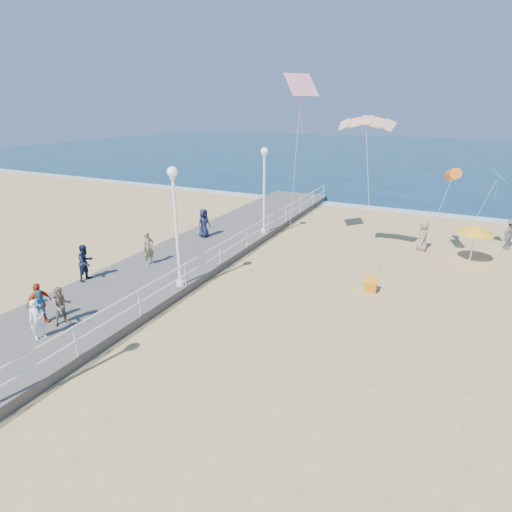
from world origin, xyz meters
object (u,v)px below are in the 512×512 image
at_px(toddler_held, 41,303).
at_px(spectator_4, 204,223).
at_px(woman_holding_toddler, 38,319).
at_px(spectator_7, 86,262).
at_px(beach_walker_a, 511,234).
at_px(beach_walker_c, 423,236).
at_px(lamp_post_far, 264,182).
at_px(spectator_6, 148,248).
at_px(box_kite, 370,286).
at_px(lamp_post_mid, 175,215).
at_px(spectator_3, 39,304).
at_px(spectator_1, 62,306).
at_px(beach_umbrella, 476,230).

height_order(toddler_held, spectator_4, toddler_held).
height_order(woman_holding_toddler, spectator_7, spectator_7).
height_order(beach_walker_a, beach_walker_c, beach_walker_a).
height_order(lamp_post_far, spectator_7, lamp_post_far).
bearing_deg(spectator_4, spectator_6, -164.28).
bearing_deg(lamp_post_far, box_kite, -33.16).
bearing_deg(spectator_6, beach_walker_a, -37.63).
distance_m(lamp_post_far, spectator_6, 8.49).
relative_size(lamp_post_far, box_kite, 8.87).
xyz_separation_m(lamp_post_mid, lamp_post_far, (0.00, 9.00, 0.00)).
bearing_deg(beach_walker_a, spectator_7, 164.47).
xyz_separation_m(spectator_3, box_kite, (10.37, 8.98, -0.91)).
relative_size(spectator_1, spectator_6, 0.86).
xyz_separation_m(woman_holding_toddler, beach_umbrella, (13.67, 15.71, 0.78)).
bearing_deg(box_kite, woman_holding_toddler, -138.44).
xyz_separation_m(spectator_1, spectator_6, (-1.12, 6.13, 0.12)).
relative_size(spectator_1, spectator_7, 0.86).
relative_size(lamp_post_mid, spectator_1, 3.58).
xyz_separation_m(spectator_7, box_kite, (12.01, 5.32, -0.96)).
bearing_deg(spectator_7, lamp_post_mid, -75.53).
relative_size(lamp_post_far, spectator_3, 3.30).
xyz_separation_m(woman_holding_toddler, spectator_4, (-1.19, 12.30, 0.16)).
distance_m(spectator_1, beach_walker_c, 19.32).
bearing_deg(spectator_6, beach_walker_c, -35.06).
xyz_separation_m(toddler_held, beach_walker_c, (10.97, 16.64, -0.83)).
bearing_deg(spectator_3, beach_walker_c, -29.72).
bearing_deg(toddler_held, spectator_6, 30.77).
distance_m(spectator_6, box_kite, 11.03).
xyz_separation_m(woman_holding_toddler, beach_walker_a, (15.75, 19.23, -0.18)).
distance_m(spectator_6, beach_walker_a, 20.79).
distance_m(toddler_held, beach_walker_a, 24.65).
distance_m(woman_holding_toddler, spectator_1, 1.05).
distance_m(woman_holding_toddler, beach_walker_c, 20.14).
bearing_deg(box_kite, spectator_7, -160.17).
bearing_deg(toddler_held, woman_holding_toddler, 154.98).
xyz_separation_m(spectator_3, beach_umbrella, (14.54, 14.98, 0.70)).
xyz_separation_m(woman_holding_toddler, box_kite, (9.50, 9.71, -0.83)).
xyz_separation_m(spectator_7, beach_walker_c, (13.63, 12.40, -0.36)).
xyz_separation_m(lamp_post_far, woman_holding_toddler, (-1.74, -14.78, -2.53)).
relative_size(lamp_post_far, toddler_held, 5.63).
bearing_deg(spectator_6, spectator_1, -152.73).
bearing_deg(lamp_post_mid, beach_walker_a, 43.82).
bearing_deg(spectator_6, woman_holding_toddler, -153.64).
bearing_deg(woman_holding_toddler, beach_walker_a, -19.34).
xyz_separation_m(lamp_post_mid, box_kite, (7.76, 3.93, -3.36)).
xyz_separation_m(spectator_6, box_kite, (10.69, 2.53, -0.97)).
bearing_deg(toddler_held, spectator_7, 52.10).
relative_size(toddler_held, beach_walker_c, 0.53).
bearing_deg(spectator_1, spectator_4, 32.28).
relative_size(toddler_held, spectator_7, 0.55).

